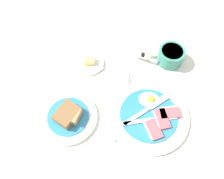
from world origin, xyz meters
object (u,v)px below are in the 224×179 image
Objects in this scene: bread_plate at (69,116)px; butter_dish at (90,63)px; teaspoon_by_saucer at (123,69)px; teaspoon_stray at (113,140)px; number_card at (144,53)px; sugar_cup at (171,56)px; fork_on_cloth at (187,159)px; teaspoon_near_cup at (103,68)px; breakfast_plate at (150,115)px.

bread_plate is 0.23m from butter_dish.
teaspoon_by_saucer is 0.27m from teaspoon_stray.
teaspoon_stray is (-0.09, -0.33, -0.03)m from number_card.
teaspoon_by_saucer is at bearing -132.83° from number_card.
fork_on_cloth is at bearing -83.76° from sugar_cup.
teaspoon_by_saucer reaches higher than fork_on_cloth.
number_card is at bearing 109.78° from fork_on_cloth.
teaspoon_near_cup reaches higher than fork_on_cloth.
sugar_cup is (0.34, 0.27, 0.02)m from bread_plate.
butter_dish is 0.60× the size of teaspoon_by_saucer.
fork_on_cloth is (0.14, -0.37, -0.04)m from number_card.
number_card is (0.24, 0.27, 0.02)m from bread_plate.
fork_on_cloth is (0.21, -0.31, -0.00)m from teaspoon_by_saucer.
breakfast_plate is 2.78× the size of sugar_cup.
bread_plate is 0.36m from number_card.
teaspoon_near_cup is (0.05, -0.02, -0.00)m from butter_dish.
number_card is 0.10m from teaspoon_by_saucer.
sugar_cup reaches higher than teaspoon_stray.
bread_plate is 1.09× the size of teaspoon_stray.
butter_dish reaches higher than fork_on_cloth.
fork_on_cloth is at bearing -59.78° from number_card.
teaspoon_near_cup is (-0.08, -0.01, 0.00)m from teaspoon_by_saucer.
breakfast_plate is 0.30m from butter_dish.
butter_dish is at bearing -171.91° from sugar_cup.
sugar_cup is 0.31m from butter_dish.
breakfast_plate is 1.51× the size of teaspoon_stray.
sugar_cup is at bearing 72.64° from breakfast_plate.
sugar_cup is at bearing 179.92° from teaspoon_near_cup.
teaspoon_by_saucer is at bearing 123.50° from fork_on_cloth.
sugar_cup reaches higher than breakfast_plate.
number_card is (0.20, 0.04, 0.03)m from butter_dish.
sugar_cup is 0.51× the size of fork_on_cloth.
teaspoon_by_saucer is 0.99× the size of fork_on_cloth.
breakfast_plate is at bearing -74.24° from number_card.
number_card reaches higher than breakfast_plate.
teaspoon_near_cup is at bearing -20.65° from butter_dish.
breakfast_plate is 0.17m from fork_on_cloth.
number_card is 0.42× the size of teaspoon_stray.
sugar_cup is 0.37m from fork_on_cloth.
bread_plate is 1.03× the size of teaspoon_by_saucer.
sugar_cup reaches higher than bread_plate.
sugar_cup reaches higher than teaspoon_by_saucer.
butter_dish is at bearing 135.29° from fork_on_cloth.
bread_plate reaches higher than breakfast_plate.
teaspoon_near_cup is 0.42m from fork_on_cloth.
breakfast_plate is at bearing -107.36° from sugar_cup.
teaspoon_stray is (-0.19, -0.33, -0.03)m from sugar_cup.
teaspoon_stray is at bearing -22.84° from bread_plate.
breakfast_plate is at bearing -20.54° from teaspoon_stray.
breakfast_plate and butter_dish have the same top height.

